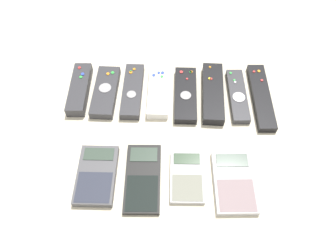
{
  "coord_description": "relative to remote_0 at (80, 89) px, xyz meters",
  "views": [
    {
      "loc": [
        0.02,
        -0.4,
        0.66
      ],
      "look_at": [
        0.0,
        0.02,
        0.01
      ],
      "focal_mm": 35.0,
      "sensor_mm": 36.0,
      "label": 1
    }
  ],
  "objects": [
    {
      "name": "remote_4",
      "position": [
        0.27,
        -0.0,
        -0.0
      ],
      "size": [
        0.06,
        0.17,
        0.02
      ],
      "rotation": [
        0.0,
        0.0,
        0.01
      ],
      "color": "black",
      "rests_on": "ground_plane"
    },
    {
      "name": "ground_plane",
      "position": [
        0.23,
        -0.13,
        -0.01
      ],
      "size": [
        3.0,
        3.0,
        0.0
      ],
      "primitive_type": "plane",
      "color": "beige"
    },
    {
      "name": "remote_6",
      "position": [
        0.4,
        -0.0,
        -0.0
      ],
      "size": [
        0.05,
        0.17,
        0.02
      ],
      "rotation": [
        0.0,
        0.0,
        0.05
      ],
      "color": "#333338",
      "rests_on": "ground_plane"
    },
    {
      "name": "calculator_1",
      "position": [
        0.18,
        -0.24,
        -0.01
      ],
      "size": [
        0.08,
        0.16,
        0.01
      ],
      "rotation": [
        0.0,
        0.0,
        0.04
      ],
      "color": "black",
      "rests_on": "ground_plane"
    },
    {
      "name": "remote_2",
      "position": [
        0.14,
        0.0,
        -0.0
      ],
      "size": [
        0.05,
        0.17,
        0.02
      ],
      "rotation": [
        0.0,
        0.0,
        0.01
      ],
      "color": "#333338",
      "rests_on": "ground_plane"
    },
    {
      "name": "remote_7",
      "position": [
        0.46,
        -0.0,
        -0.0
      ],
      "size": [
        0.05,
        0.21,
        0.02
      ],
      "rotation": [
        0.0,
        0.0,
        0.05
      ],
      "color": "black",
      "rests_on": "ground_plane"
    },
    {
      "name": "remote_3",
      "position": [
        0.2,
        0.0,
        -0.0
      ],
      "size": [
        0.05,
        0.16,
        0.02
      ],
      "rotation": [
        0.0,
        0.0,
        0.02
      ],
      "color": "white",
      "rests_on": "ground_plane"
    },
    {
      "name": "remote_5",
      "position": [
        0.34,
        0.0,
        -0.0
      ],
      "size": [
        0.05,
        0.18,
        0.03
      ],
      "rotation": [
        0.0,
        0.0,
        -0.01
      ],
      "color": "black",
      "rests_on": "ground_plane"
    },
    {
      "name": "remote_1",
      "position": [
        0.07,
        -0.0,
        -0.0
      ],
      "size": [
        0.06,
        0.16,
        0.02
      ],
      "rotation": [
        0.0,
        0.0,
        -0.01
      ],
      "color": "#333338",
      "rests_on": "ground_plane"
    },
    {
      "name": "remote_0",
      "position": [
        0.0,
        0.0,
        0.0
      ],
      "size": [
        0.05,
        0.16,
        0.03
      ],
      "rotation": [
        0.0,
        0.0,
        0.04
      ],
      "color": "#333338",
      "rests_on": "ground_plane"
    },
    {
      "name": "calculator_2",
      "position": [
        0.28,
        -0.23,
        -0.01
      ],
      "size": [
        0.08,
        0.12,
        0.01
      ],
      "rotation": [
        0.0,
        0.0,
        0.03
      ],
      "color": "#B2B2B7",
      "rests_on": "ground_plane"
    },
    {
      "name": "calculator_3",
      "position": [
        0.38,
        -0.24,
        -0.01
      ],
      "size": [
        0.09,
        0.15,
        0.02
      ],
      "rotation": [
        0.0,
        0.0,
        0.05
      ],
      "color": "#B2B2B7",
      "rests_on": "ground_plane"
    },
    {
      "name": "calculator_0",
      "position": [
        0.08,
        -0.24,
        -0.0
      ],
      "size": [
        0.09,
        0.14,
        0.02
      ],
      "rotation": [
        0.0,
        0.0,
        0.02
      ],
      "color": "#4C4C51",
      "rests_on": "ground_plane"
    }
  ]
}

